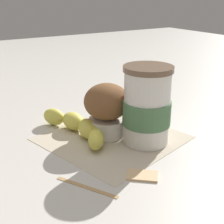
{
  "coord_description": "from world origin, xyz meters",
  "views": [
    {
      "loc": [
        0.31,
        0.49,
        0.28
      ],
      "look_at": [
        0.0,
        0.0,
        0.06
      ],
      "focal_mm": 50.0,
      "sensor_mm": 36.0,
      "label": 1
    }
  ],
  "objects_px": {
    "coffee_cup": "(147,107)",
    "sugar_packet": "(142,174)",
    "banana": "(78,126)",
    "muffin": "(109,107)"
  },
  "relations": [
    {
      "from": "muffin",
      "to": "sugar_packet",
      "type": "distance_m",
      "value": 0.18
    },
    {
      "from": "coffee_cup",
      "to": "sugar_packet",
      "type": "distance_m",
      "value": 0.14
    },
    {
      "from": "banana",
      "to": "sugar_packet",
      "type": "distance_m",
      "value": 0.2
    },
    {
      "from": "coffee_cup",
      "to": "muffin",
      "type": "bearing_deg",
      "value": -58.44
    },
    {
      "from": "muffin",
      "to": "banana",
      "type": "bearing_deg",
      "value": -30.37
    },
    {
      "from": "coffee_cup",
      "to": "banana",
      "type": "xyz_separation_m",
      "value": [
        0.1,
        -0.1,
        -0.05
      ]
    },
    {
      "from": "muffin",
      "to": "banana",
      "type": "height_order",
      "value": "muffin"
    },
    {
      "from": "coffee_cup",
      "to": "sugar_packet",
      "type": "relative_size",
      "value": 3.07
    },
    {
      "from": "banana",
      "to": "sugar_packet",
      "type": "relative_size",
      "value": 4.2
    },
    {
      "from": "muffin",
      "to": "sugar_packet",
      "type": "xyz_separation_m",
      "value": [
        0.04,
        0.17,
        -0.06
      ]
    }
  ]
}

